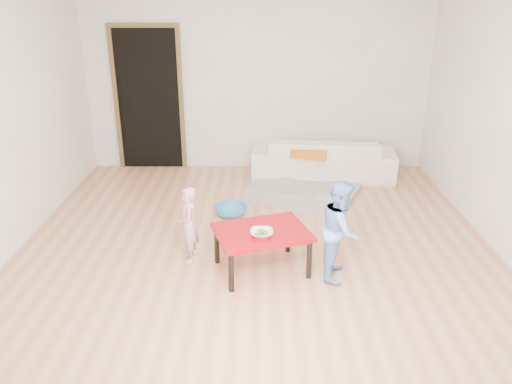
{
  "coord_description": "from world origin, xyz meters",
  "views": [
    {
      "loc": [
        0.03,
        -4.84,
        2.52
      ],
      "look_at": [
        0.0,
        -0.2,
        0.65
      ],
      "focal_mm": 35.0,
      "sensor_mm": 36.0,
      "label": 1
    }
  ],
  "objects_px": {
    "child_pink": "(188,225)",
    "red_table": "(262,250)",
    "bowl": "(262,233)",
    "child_blue": "(341,230)",
    "sofa": "(323,157)",
    "basin": "(231,211)"
  },
  "relations": [
    {
      "from": "child_blue",
      "to": "basin",
      "type": "xyz_separation_m",
      "value": [
        -1.1,
        1.35,
        -0.42
      ]
    },
    {
      "from": "red_table",
      "to": "bowl",
      "type": "xyz_separation_m",
      "value": [
        -0.0,
        -0.11,
        0.24
      ]
    },
    {
      "from": "bowl",
      "to": "red_table",
      "type": "bearing_deg",
      "value": 88.78
    },
    {
      "from": "bowl",
      "to": "child_pink",
      "type": "xyz_separation_m",
      "value": [
        -0.72,
        0.31,
        -0.07
      ]
    },
    {
      "from": "child_pink",
      "to": "basin",
      "type": "height_order",
      "value": "child_pink"
    },
    {
      "from": "red_table",
      "to": "child_blue",
      "type": "bearing_deg",
      "value": -6.61
    },
    {
      "from": "sofa",
      "to": "basin",
      "type": "xyz_separation_m",
      "value": [
        -1.27,
        -1.39,
        -0.23
      ]
    },
    {
      "from": "red_table",
      "to": "bowl",
      "type": "bearing_deg",
      "value": -91.22
    },
    {
      "from": "sofa",
      "to": "basin",
      "type": "bearing_deg",
      "value": 53.55
    },
    {
      "from": "red_table",
      "to": "child_pink",
      "type": "relative_size",
      "value": 1.1
    },
    {
      "from": "red_table",
      "to": "child_pink",
      "type": "bearing_deg",
      "value": 164.5
    },
    {
      "from": "red_table",
      "to": "basin",
      "type": "relative_size",
      "value": 2.21
    },
    {
      "from": "red_table",
      "to": "bowl",
      "type": "distance_m",
      "value": 0.26
    },
    {
      "from": "bowl",
      "to": "child_blue",
      "type": "bearing_deg",
      "value": 2.2
    },
    {
      "from": "bowl",
      "to": "basin",
      "type": "bearing_deg",
      "value": 104.87
    },
    {
      "from": "bowl",
      "to": "basin",
      "type": "relative_size",
      "value": 0.54
    },
    {
      "from": "bowl",
      "to": "child_blue",
      "type": "height_order",
      "value": "child_blue"
    },
    {
      "from": "red_table",
      "to": "child_pink",
      "type": "xyz_separation_m",
      "value": [
        -0.72,
        0.2,
        0.17
      ]
    },
    {
      "from": "sofa",
      "to": "child_pink",
      "type": "distance_m",
      "value": 2.95
    },
    {
      "from": "red_table",
      "to": "bowl",
      "type": "height_order",
      "value": "bowl"
    },
    {
      "from": "child_pink",
      "to": "red_table",
      "type": "bearing_deg",
      "value": 63.8
    },
    {
      "from": "red_table",
      "to": "bowl",
      "type": "relative_size",
      "value": 4.06
    }
  ]
}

